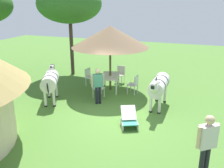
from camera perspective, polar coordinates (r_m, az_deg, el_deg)
ground_plane at (r=9.61m, az=0.28°, el=-7.81°), size 36.00×36.00×0.00m
shade_umbrella at (r=11.91m, az=-0.42°, el=10.73°), size 3.65×3.65×3.14m
patio_dining_table at (r=12.34m, az=-0.40°, el=1.60°), size 1.63×1.16×0.74m
patio_chair_near_hut at (r=11.88m, az=5.06°, el=0.14°), size 0.49×0.47×0.90m
patio_chair_west_end at (r=13.49m, az=1.90°, el=2.50°), size 0.46×0.47×0.90m
patio_chair_near_lawn at (r=13.06m, az=-5.16°, el=1.88°), size 0.51×0.50×0.90m
patio_chair_east_end at (r=11.32m, az=-3.29°, el=-0.77°), size 0.47×0.48×0.90m
guest_beside_umbrella at (r=10.59m, az=-3.22°, el=0.23°), size 0.41×0.46×1.57m
standing_watcher at (r=6.67m, az=20.76°, el=-11.99°), size 0.46×0.49×1.71m
striped_lounge_chair at (r=8.98m, az=3.91°, el=-8.07°), size 0.95×0.82×0.64m
zebra_nearest_camera at (r=10.37m, az=10.58°, el=-0.32°), size 2.33×0.66×1.50m
zebra_by_umbrella at (r=11.16m, az=-13.83°, el=0.72°), size 1.93×1.20×1.48m
acacia_tree_far_lawn at (r=14.74m, az=-9.65°, el=17.49°), size 3.59×3.59×5.12m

